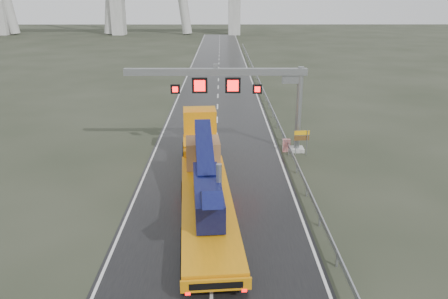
{
  "coord_description": "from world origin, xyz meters",
  "views": [
    {
      "loc": [
        0.45,
        -17.29,
        12.52
      ],
      "look_at": [
        0.62,
        9.29,
        3.2
      ],
      "focal_mm": 35.0,
      "sensor_mm": 36.0,
      "label": 1
    }
  ],
  "objects_px": {
    "striped_barrier": "(286,145)",
    "sign_gantry": "(241,86)",
    "exit_sign_pair": "(302,138)",
    "heavy_haul_truck": "(204,165)"
  },
  "relations": [
    {
      "from": "sign_gantry",
      "to": "exit_sign_pair",
      "type": "bearing_deg",
      "value": -11.24
    },
    {
      "from": "exit_sign_pair",
      "to": "striped_barrier",
      "type": "xyz_separation_m",
      "value": [
        -1.1,
        0.87,
        -0.96
      ]
    },
    {
      "from": "sign_gantry",
      "to": "heavy_haul_truck",
      "type": "xyz_separation_m",
      "value": [
        -2.84,
        -7.93,
        -3.78
      ]
    },
    {
      "from": "sign_gantry",
      "to": "heavy_haul_truck",
      "type": "distance_m",
      "value": 9.23
    },
    {
      "from": "exit_sign_pair",
      "to": "striped_barrier",
      "type": "bearing_deg",
      "value": 135.2
    },
    {
      "from": "heavy_haul_truck",
      "to": "striped_barrier",
      "type": "distance_m",
      "value": 10.39
    },
    {
      "from": "sign_gantry",
      "to": "striped_barrier",
      "type": "relative_size",
      "value": 13.56
    },
    {
      "from": "sign_gantry",
      "to": "exit_sign_pair",
      "type": "distance_m",
      "value": 6.54
    },
    {
      "from": "striped_barrier",
      "to": "sign_gantry",
      "type": "bearing_deg",
      "value": -178.26
    },
    {
      "from": "heavy_haul_truck",
      "to": "striped_barrier",
      "type": "relative_size",
      "value": 18.46
    }
  ]
}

